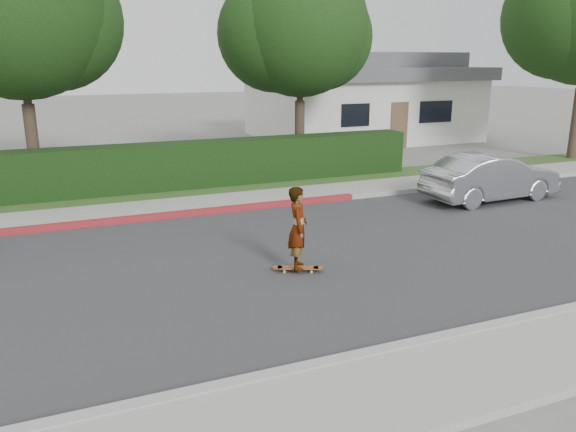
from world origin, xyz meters
The scene contains 14 objects.
ground centered at (0.00, 0.00, 0.00)m, with size 120.00×120.00×0.00m, color slate.
road centered at (0.00, 0.00, 0.01)m, with size 60.00×8.00×0.01m, color #2D2D30.
curb_near centered at (0.00, -4.10, 0.07)m, with size 60.00×0.20×0.15m, color #9E9E99.
curb_far centered at (0.00, 4.10, 0.07)m, with size 60.00×0.20×0.15m, color #9E9E99.
curb_red_section centered at (-5.00, 4.10, 0.08)m, with size 12.00×0.21×0.15m, color maroon.
sidewalk_far centered at (0.00, 5.00, 0.06)m, with size 60.00×1.60×0.12m, color gray.
planting_strip centered at (0.00, 6.60, 0.05)m, with size 60.00×1.60×0.10m, color #2D4C1E.
hedge centered at (-3.00, 7.20, 0.75)m, with size 15.00×1.00×1.50m, color black.
tree_left centered at (-7.51, 8.69, 5.26)m, with size 5.99×5.21×8.00m.
tree_center centered at (1.49, 9.19, 4.90)m, with size 5.66×4.84×7.44m.
house centered at (8.00, 16.00, 2.10)m, with size 10.60×8.60×4.30m.
skateboard centered at (-2.78, -0.69, 0.09)m, with size 0.97×0.57×0.09m.
skateboarder centered at (-2.78, -0.69, 0.90)m, with size 0.58×0.38×1.60m, color white.
car_silver centered at (4.68, 2.44, 0.68)m, with size 1.44×4.14×1.37m, color #ADAEB4.
Camera 1 is at (-6.85, -10.00, 3.97)m, focal length 35.00 mm.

